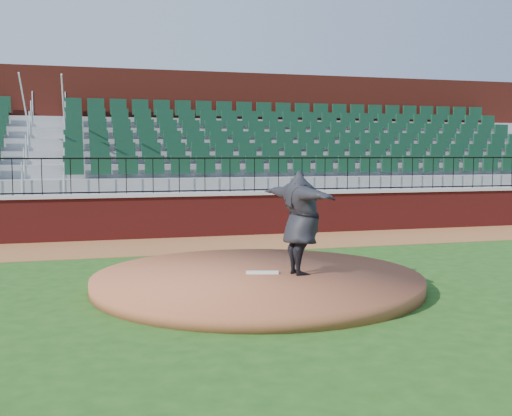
{
  "coord_description": "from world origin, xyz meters",
  "views": [
    {
      "loc": [
        -3.53,
        -11.0,
        2.44
      ],
      "look_at": [
        0.0,
        1.5,
        1.3
      ],
      "focal_mm": 43.85,
      "sensor_mm": 36.0,
      "label": 1
    }
  ],
  "objects": [
    {
      "name": "pitchers_mound",
      "position": [
        -0.46,
        -0.22,
        0.12
      ],
      "size": [
        5.96,
        5.96,
        0.25
      ],
      "primitive_type": "cylinder",
      "color": "brown",
      "rests_on": "ground"
    },
    {
      "name": "concourse_wall",
      "position": [
        0.0,
        12.52,
        2.75
      ],
      "size": [
        34.0,
        0.5,
        5.5
      ],
      "primitive_type": "cube",
      "color": "maroon",
      "rests_on": "ground"
    },
    {
      "name": "pitcher",
      "position": [
        0.28,
        -0.47,
        1.19
      ],
      "size": [
        1.04,
        2.39,
        1.88
      ],
      "primitive_type": "imported",
      "rotation": [
        0.0,
        0.0,
        1.75
      ],
      "color": "black",
      "rests_on": "pitchers_mound"
    },
    {
      "name": "wall_cap",
      "position": [
        0.0,
        7.0,
        1.25
      ],
      "size": [
        34.0,
        0.45,
        0.1
      ],
      "primitive_type": "cube",
      "color": "#B7B7B7",
      "rests_on": "field_wall"
    },
    {
      "name": "pitching_rubber",
      "position": [
        -0.36,
        -0.2,
        0.27
      ],
      "size": [
        0.61,
        0.3,
        0.04
      ],
      "primitive_type": "cube",
      "rotation": [
        0.0,
        0.0,
        -0.27
      ],
      "color": "white",
      "rests_on": "pitchers_mound"
    },
    {
      "name": "field_wall",
      "position": [
        0.0,
        7.0,
        0.6
      ],
      "size": [
        34.0,
        0.35,
        1.2
      ],
      "primitive_type": "cube",
      "color": "maroon",
      "rests_on": "ground"
    },
    {
      "name": "warning_track",
      "position": [
        0.0,
        5.4,
        0.01
      ],
      "size": [
        34.0,
        3.2,
        0.01
      ],
      "primitive_type": "cube",
      "color": "brown",
      "rests_on": "ground"
    },
    {
      "name": "wall_railing",
      "position": [
        0.0,
        7.0,
        1.8
      ],
      "size": [
        34.0,
        0.05,
        1.0
      ],
      "primitive_type": null,
      "color": "black",
      "rests_on": "wall_cap"
    },
    {
      "name": "seating_stands",
      "position": [
        0.0,
        9.72,
        2.3
      ],
      "size": [
        34.0,
        5.1,
        4.6
      ],
      "primitive_type": null,
      "color": "gray",
      "rests_on": "ground"
    },
    {
      "name": "ground",
      "position": [
        0.0,
        0.0,
        0.0
      ],
      "size": [
        90.0,
        90.0,
        0.0
      ],
      "primitive_type": "plane",
      "color": "#1F4A15",
      "rests_on": "ground"
    }
  ]
}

